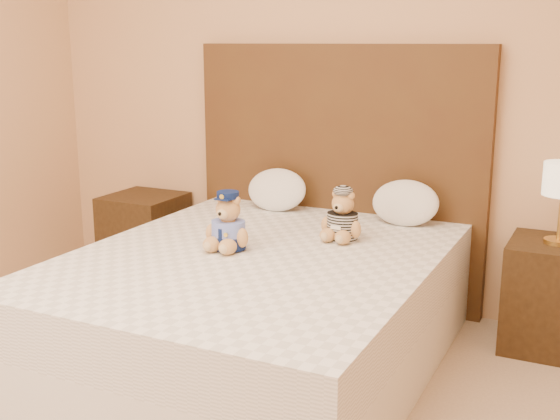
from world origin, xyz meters
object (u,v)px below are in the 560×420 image
object	(u,v)px
bed	(257,309)
nightstand_left	(145,237)
teddy_prisoner	(343,215)
pillow_left	(277,188)
pillow_right	(405,201)
nightstand_right	(553,296)
teddy_police	(228,221)

from	to	relation	value
bed	nightstand_left	size ratio (longest dim) A/B	3.64
nightstand_left	teddy_prisoner	distance (m)	1.63
pillow_left	pillow_right	bearing A→B (deg)	0.00
pillow_left	nightstand_right	bearing A→B (deg)	-1.10
pillow_left	teddy_prisoner	bearing A→B (deg)	-37.13
bed	pillow_left	size ratio (longest dim) A/B	5.43
bed	teddy_police	size ratio (longest dim) A/B	7.22
bed	pillow_left	distance (m)	0.97
nightstand_right	teddy_prisoner	distance (m)	1.13
nightstand_right	bed	bearing A→B (deg)	-147.38
nightstand_left	nightstand_right	xyz separation A→B (m)	(2.50, 0.00, 0.00)
teddy_police	nightstand_left	bearing A→B (deg)	146.09
nightstand_right	teddy_prisoner	size ratio (longest dim) A/B	2.16
nightstand_right	pillow_right	distance (m)	0.88
teddy_police	pillow_left	size ratio (longest dim) A/B	0.75
bed	nightstand_right	distance (m)	1.48
bed	teddy_police	xyz separation A→B (m)	(-0.15, 0.00, 0.41)
nightstand_right	pillow_left	bearing A→B (deg)	178.90
teddy_prisoner	pillow_left	bearing A→B (deg)	148.94
nightstand_right	teddy_police	xyz separation A→B (m)	(-1.40, -0.80, 0.41)
pillow_left	pillow_right	world-z (taller)	pillow_left
pillow_right	bed	bearing A→B (deg)	-119.32
nightstand_right	teddy_police	size ratio (longest dim) A/B	1.99
nightstand_right	pillow_right	size ratio (longest dim) A/B	1.50
teddy_prisoner	pillow_left	distance (m)	0.73
teddy_prisoner	pillow_right	size ratio (longest dim) A/B	0.70
nightstand_left	teddy_police	bearing A→B (deg)	-36.01
bed	nightstand_left	distance (m)	1.48
pillow_left	bed	bearing A→B (deg)	-69.78
bed	pillow_right	size ratio (longest dim) A/B	5.47
nightstand_right	pillow_right	bearing A→B (deg)	177.81
teddy_police	pillow_left	distance (m)	0.84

